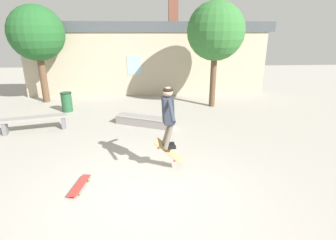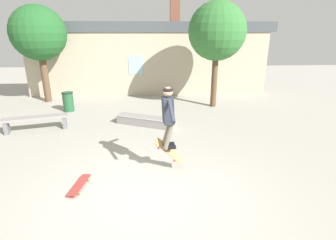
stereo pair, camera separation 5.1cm
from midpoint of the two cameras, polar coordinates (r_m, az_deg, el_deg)
The scene contains 10 objects.
ground_plane at distance 5.49m, azimuth -4.71°, elevation -15.74°, with size 40.00×40.00×0.00m, color #A39E93.
building_backdrop at distance 13.26m, azimuth -4.09°, elevation 13.39°, with size 12.41×0.52×4.49m.
tree_right at distance 11.18m, azimuth 10.76°, elevation 18.35°, with size 2.32×2.32×4.26m.
tree_left at distance 13.03m, azimuth -26.25°, elevation 16.48°, with size 2.32×2.32×4.18m.
park_bench at distance 9.51m, azimuth -26.72°, elevation -0.05°, with size 1.99×0.87×0.48m.
skate_ledge at distance 9.08m, azimuth -4.61°, elevation -0.22°, with size 2.09×1.29×0.31m.
trash_bin at distance 11.35m, azimuth -20.79°, elevation 3.85°, with size 0.45×0.45×0.79m.
skater at distance 5.70m, azimuth 0.27°, elevation 1.62°, with size 0.32×1.36×1.39m.
skateboard_flipping at distance 6.09m, azimuth 0.47°, elevation -6.72°, with size 0.69×0.25×0.61m.
skateboard_resting at distance 5.92m, azimuth -18.45°, elevation -13.19°, with size 0.30×0.83×0.08m.
Camera 2 is at (0.20, -4.52, 3.11)m, focal length 28.00 mm.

